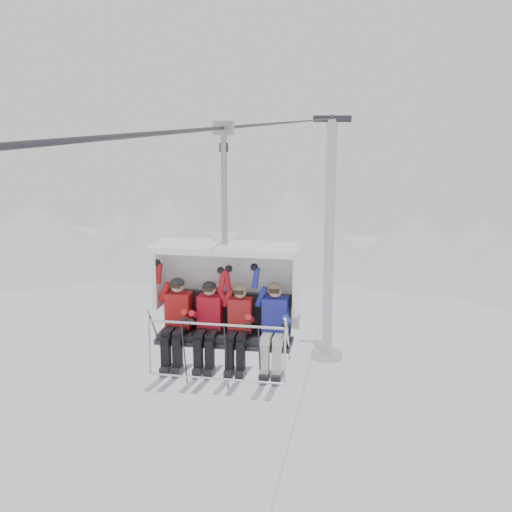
% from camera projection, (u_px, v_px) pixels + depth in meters
% --- Properties ---
extents(ridgeline, '(72.00, 21.00, 7.00)m').
position_uv_depth(ridgeline, '(327.00, 241.00, 55.46)').
color(ridgeline, silver).
rests_on(ridgeline, ground).
extents(lift_tower_right, '(2.00, 1.80, 13.48)m').
position_uv_depth(lift_tower_right, '(329.00, 258.00, 35.30)').
color(lift_tower_right, '#B4B7BC').
rests_on(lift_tower_right, ground).
extents(haul_cable, '(0.06, 50.00, 0.06)m').
position_uv_depth(haul_cable, '(256.00, 125.00, 12.55)').
color(haul_cable, '#2C2C31').
rests_on(haul_cable, lift_tower_left).
extents(chairlift_carrier, '(2.38, 1.17, 3.98)m').
position_uv_depth(chairlift_carrier, '(227.00, 289.00, 10.60)').
color(chairlift_carrier, black).
rests_on(chairlift_carrier, haul_cable).
extents(skier_far_left, '(0.41, 1.69, 1.62)m').
position_uv_depth(skier_far_left, '(177.00, 319.00, 10.54)').
color(skier_far_left, red).
rests_on(skier_far_left, chairlift_carrier).
extents(skier_center_left, '(0.39, 1.69, 1.57)m').
position_uv_depth(skier_center_left, '(209.00, 322.00, 10.45)').
color(skier_center_left, red).
rests_on(skier_center_left, chairlift_carrier).
extents(skier_center_right, '(0.38, 1.69, 1.53)m').
position_uv_depth(skier_center_right, '(239.00, 325.00, 10.35)').
color(skier_center_right, red).
rests_on(skier_center_right, chairlift_carrier).
extents(skier_far_right, '(0.41, 1.69, 1.62)m').
position_uv_depth(skier_far_right, '(274.00, 325.00, 10.25)').
color(skier_far_right, '#2931B0').
rests_on(skier_far_right, chairlift_carrier).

